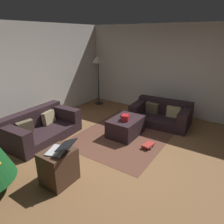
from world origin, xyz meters
The scene contains 13 objects.
ground_plane centered at (0.00, 0.00, 0.00)m, with size 6.40×6.40×0.00m, color brown.
rear_partition centered at (0.00, 3.14, 1.30)m, with size 6.40×0.12×2.60m, color silver.
corner_partition centered at (3.14, 0.00, 1.30)m, with size 0.12×6.40×2.60m, color silver.
couch_left centered at (-0.19, 2.24, 0.26)m, with size 1.76×1.03×0.65m.
couch_right centered at (2.24, 0.18, 0.25)m, with size 1.02×1.56×0.61m.
ottoman centered at (1.06, 0.63, 0.21)m, with size 0.89×0.63×0.43m, color #2D1E23.
gift_box centered at (0.96, 0.59, 0.49)m, with size 0.20×0.16×0.14m, color red.
tv_remote centered at (1.07, 0.74, 0.44)m, with size 0.05×0.16×0.02m, color black.
side_table centered at (-1.02, 0.69, 0.29)m, with size 0.52×0.44×0.58m, color #4C3323.
laptop centered at (-1.00, 0.63, 0.64)m, with size 0.46×0.52×0.19m.
book_stack centered at (0.81, -0.08, 0.05)m, with size 0.31×0.23×0.09m.
corner_lamp centered at (2.61, 2.62, 1.42)m, with size 0.36×0.36×1.67m.
area_rug centered at (1.06, 0.63, 0.00)m, with size 2.60×2.00×0.01m, color brown.
Camera 1 is at (-2.86, -1.58, 2.31)m, focal length 32.77 mm.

